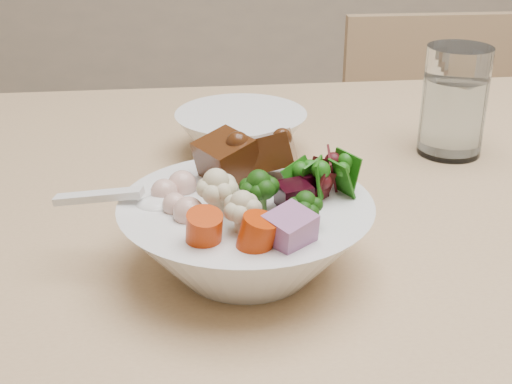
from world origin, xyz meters
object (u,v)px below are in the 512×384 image
water_glass (454,106)px  chair_far (432,189)px  side_bowl (241,134)px  food_bowl (248,230)px

water_glass → chair_far: bearing=72.6°
side_bowl → water_glass: bearing=-2.3°
side_bowl → chair_far: bearing=52.8°
water_glass → side_bowl: size_ratio=0.83×
chair_far → water_glass: bearing=-108.9°
food_bowl → water_glass: bearing=44.8°
chair_far → food_bowl: 1.04m
food_bowl → water_glass: (0.26, 0.26, 0.02)m
chair_far → food_bowl: bearing=-119.1°
chair_far → water_glass: size_ratio=6.20×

